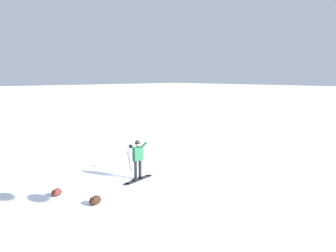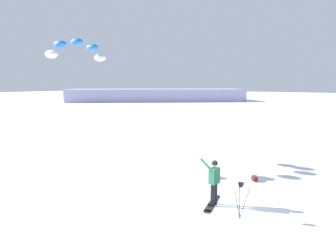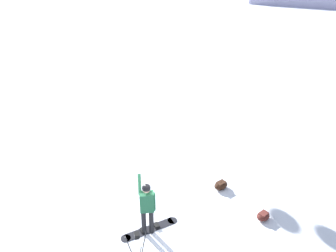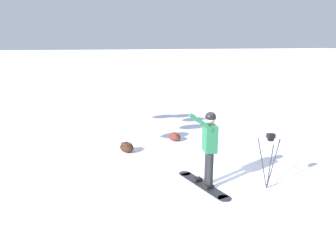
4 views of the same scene
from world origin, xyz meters
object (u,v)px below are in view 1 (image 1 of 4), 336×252
at_px(snowboard, 138,179).
at_px(camera_tripod, 131,152).
at_px(snowboarder, 138,155).
at_px(gear_bag_small, 95,200).
at_px(gear_bag_large, 57,192).

relative_size(snowboard, camera_tripod, 1.39).
relative_size(snowboarder, snowboard, 0.99).
bearing_deg(snowboarder, snowboard, -131.04).
bearing_deg(gear_bag_small, camera_tripod, 35.84).
height_order(snowboard, gear_bag_large, gear_bag_large).
distance_m(gear_bag_large, camera_tripod, 4.24).
xyz_separation_m(camera_tripod, gear_bag_small, (-3.47, -2.51, -0.78)).
bearing_deg(gear_bag_small, snowboarder, 23.59).
bearing_deg(snowboard, gear_bag_large, 170.72).
xyz_separation_m(snowboard, gear_bag_large, (-3.49, 0.57, 0.11)).
xyz_separation_m(snowboarder, gear_bag_small, (-2.95, -1.29, -0.93)).
height_order(snowboarder, camera_tripod, snowboarder).
height_order(snowboard, gear_bag_small, gear_bag_small).
relative_size(snowboarder, gear_bag_small, 2.91).
height_order(snowboarder, gear_bag_small, snowboarder).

